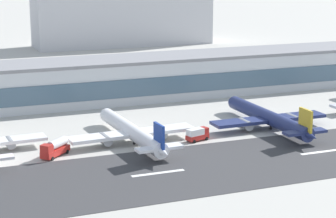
% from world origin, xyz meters
% --- Properties ---
extents(ground_plane, '(1400.00, 1400.00, 0.00)m').
position_xyz_m(ground_plane, '(0.00, 0.00, 0.00)').
color(ground_plane, '#B2AFA8').
extents(runway_strip, '(800.00, 32.59, 0.08)m').
position_xyz_m(runway_strip, '(0.00, -0.47, 0.04)').
color(runway_strip, '#38383A').
rests_on(runway_strip, ground_plane).
extents(runway_centreline_dash_3, '(12.00, 1.20, 0.01)m').
position_xyz_m(runway_centreline_dash_3, '(-40.56, -0.47, 0.09)').
color(runway_centreline_dash_3, white).
rests_on(runway_centreline_dash_3, runway_strip).
extents(runway_centreline_dash_4, '(12.00, 1.20, 0.01)m').
position_xyz_m(runway_centreline_dash_4, '(1.27, -0.47, 0.09)').
color(runway_centreline_dash_4, white).
rests_on(runway_centreline_dash_4, runway_strip).
extents(terminal_building, '(199.07, 20.83, 13.60)m').
position_xyz_m(terminal_building, '(-17.45, 71.97, 6.80)').
color(terminal_building, silver).
rests_on(terminal_building, ground_plane).
extents(distant_hotel_block, '(92.87, 24.94, 39.20)m').
position_xyz_m(distant_hotel_block, '(14.67, 198.61, 19.60)').
color(distant_hotel_block, '#BCBCC1').
rests_on(distant_hotel_block, ground_plane).
extents(airliner_navy_tail_gate_1, '(32.59, 42.39, 8.84)m').
position_xyz_m(airliner_navy_tail_gate_1, '(-38.43, 22.37, 2.82)').
color(airliner_navy_tail_gate_1, white).
rests_on(airliner_navy_tail_gate_1, ground_plane).
extents(airliner_gold_tail_gate_2, '(33.02, 43.76, 9.13)m').
position_xyz_m(airliner_gold_tail_gate_2, '(0.26, 22.02, 2.91)').
color(airliner_gold_tail_gate_2, navy).
rests_on(airliner_gold_tail_gate_2, ground_plane).
extents(service_box_truck_0, '(6.44, 4.08, 3.25)m').
position_xyz_m(service_box_truck_0, '(-22.60, 19.10, 1.79)').
color(service_box_truck_0, '#B2231E').
rests_on(service_box_truck_0, ground_plane).
extents(service_fuel_truck_2, '(7.98, 7.71, 3.95)m').
position_xyz_m(service_fuel_truck_2, '(-58.60, 19.56, 2.03)').
color(service_fuel_truck_2, '#B2231E').
rests_on(service_fuel_truck_2, ground_plane).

